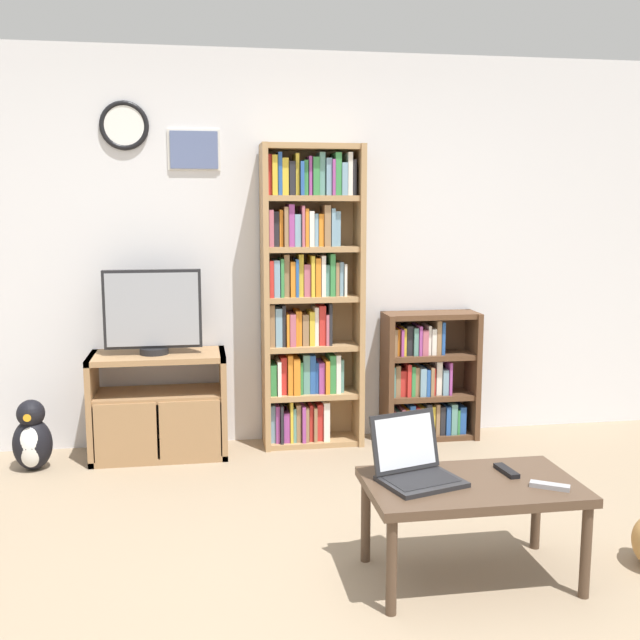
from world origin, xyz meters
name	(u,v)px	position (x,y,z in m)	size (l,w,h in m)	color
ground_plane	(324,620)	(0.00, 0.00, 0.00)	(18.00, 18.00, 0.00)	gray
wall_back	(265,250)	(-0.01, 2.36, 1.31)	(5.70, 0.09, 2.60)	silver
tv_stand	(159,405)	(-0.72, 2.09, 0.34)	(0.85, 0.42, 0.67)	#9E754C
television	(153,312)	(-0.74, 2.09, 0.94)	(0.61, 0.18, 0.54)	black
bookshelf_tall	(308,296)	(0.26, 2.20, 1.01)	(0.66, 0.28, 1.99)	tan
bookshelf_short	(425,380)	(1.08, 2.20, 0.41)	(0.65, 0.27, 0.88)	brown
coffee_table	(471,493)	(0.68, 0.23, 0.39)	(0.90, 0.54, 0.44)	#4C3828
laptop	(414,465)	(0.44, 0.29, 0.50)	(0.40, 0.38, 0.27)	#232326
remote_near_laptop	(506,471)	(0.87, 0.31, 0.45)	(0.06, 0.16, 0.02)	black
remote_far_from_laptop	(550,486)	(0.97, 0.11, 0.45)	(0.16, 0.12, 0.02)	#99999E
penguin_figurine	(32,438)	(-1.47, 1.95, 0.20)	(0.23, 0.21, 0.44)	black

